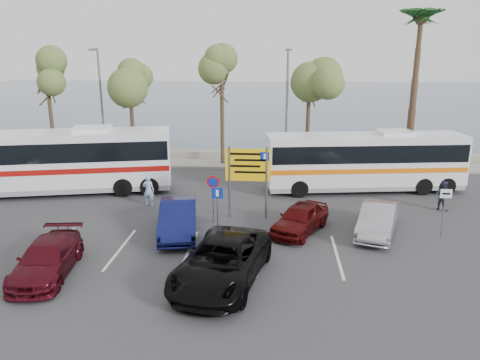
# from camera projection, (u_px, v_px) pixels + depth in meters

# --- Properties ---
(ground) EXTENTS (120.00, 120.00, 0.00)m
(ground) POSITION_uv_depth(u_px,v_px,m) (220.00, 242.00, 20.29)
(ground) COLOR #323235
(ground) RESTS_ON ground
(kerb_strip) EXTENTS (44.00, 2.40, 0.15)m
(kerb_strip) POSITION_uv_depth(u_px,v_px,m) (243.00, 164.00, 33.71)
(kerb_strip) COLOR gray
(kerb_strip) RESTS_ON ground
(seawall) EXTENTS (48.00, 0.80, 0.60)m
(seawall) POSITION_uv_depth(u_px,v_px,m) (245.00, 155.00, 35.56)
(seawall) COLOR gray
(seawall) RESTS_ON ground
(sea) EXTENTS (140.00, 140.00, 0.00)m
(sea) POSITION_uv_depth(u_px,v_px,m) (263.00, 100.00, 77.88)
(sea) COLOR #415369
(sea) RESTS_ON ground
(tree_far_left) EXTENTS (3.20, 3.20, 7.60)m
(tree_far_left) POSITION_uv_depth(u_px,v_px,m) (47.00, 75.00, 33.08)
(tree_far_left) COLOR #382619
(tree_far_left) RESTS_ON kerb_strip
(tree_left) EXTENTS (3.20, 3.20, 7.20)m
(tree_left) POSITION_uv_depth(u_px,v_px,m) (130.00, 80.00, 32.71)
(tree_left) COLOR #382619
(tree_left) RESTS_ON kerb_strip
(tree_mid) EXTENTS (3.20, 3.20, 8.00)m
(tree_mid) POSITION_uv_depth(u_px,v_px,m) (222.00, 71.00, 32.04)
(tree_mid) COLOR #382619
(tree_mid) RESTS_ON kerb_strip
(tree_right) EXTENTS (3.20, 3.20, 7.40)m
(tree_right) POSITION_uv_depth(u_px,v_px,m) (310.00, 79.00, 31.72)
(tree_right) COLOR #382619
(tree_right) RESTS_ON kerb_strip
(palm_tree) EXTENTS (4.80, 4.80, 11.20)m
(palm_tree) POSITION_uv_depth(u_px,v_px,m) (421.00, 21.00, 30.19)
(palm_tree) COLOR #382619
(palm_tree) RESTS_ON kerb_strip
(street_lamp_left) EXTENTS (0.45, 1.15, 8.01)m
(street_lamp_left) POSITION_uv_depth(u_px,v_px,m) (101.00, 101.00, 32.78)
(street_lamp_left) COLOR slate
(street_lamp_left) RESTS_ON kerb_strip
(street_lamp_right) EXTENTS (0.45, 1.15, 8.01)m
(street_lamp_right) POSITION_uv_depth(u_px,v_px,m) (287.00, 102.00, 31.80)
(street_lamp_right) COLOR slate
(street_lamp_right) RESTS_ON kerb_strip
(direction_sign) EXTENTS (2.20, 0.12, 3.60)m
(direction_sign) POSITION_uv_depth(u_px,v_px,m) (248.00, 170.00, 22.62)
(direction_sign) COLOR slate
(direction_sign) RESTS_ON ground
(sign_no_stop) EXTENTS (0.60, 0.08, 2.35)m
(sign_no_stop) POSITION_uv_depth(u_px,v_px,m) (213.00, 191.00, 22.20)
(sign_no_stop) COLOR slate
(sign_no_stop) RESTS_ON ground
(sign_parking) EXTENTS (0.50, 0.07, 2.25)m
(sign_parking) POSITION_uv_depth(u_px,v_px,m) (217.00, 204.00, 20.67)
(sign_parking) COLOR slate
(sign_parking) RESTS_ON ground
(sign_taxi) EXTENTS (0.50, 0.07, 2.20)m
(sign_taxi) POSITION_uv_depth(u_px,v_px,m) (445.00, 206.00, 20.59)
(sign_taxi) COLOR slate
(sign_taxi) RESTS_ON ground
(lane_markings) EXTENTS (12.02, 4.20, 0.01)m
(lane_markings) POSITION_uv_depth(u_px,v_px,m) (190.00, 251.00, 19.41)
(lane_markings) COLOR silver
(lane_markings) RESTS_ON ground
(coach_bus_left) EXTENTS (12.59, 5.33, 3.84)m
(coach_bus_left) POSITION_uv_depth(u_px,v_px,m) (62.00, 163.00, 26.80)
(coach_bus_left) COLOR white
(coach_bus_left) RESTS_ON ground
(coach_bus_right) EXTENTS (11.65, 4.05, 3.56)m
(coach_bus_right) POSITION_uv_depth(u_px,v_px,m) (364.00, 163.00, 27.35)
(coach_bus_right) COLOR white
(coach_bus_right) RESTS_ON ground
(car_blue) EXTENTS (2.33, 4.77, 1.51)m
(car_blue) POSITION_uv_depth(u_px,v_px,m) (178.00, 218.00, 21.04)
(car_blue) COLOR #10144B
(car_blue) RESTS_ON ground
(car_maroon) EXTENTS (2.33, 4.61, 1.28)m
(car_maroon) POSITION_uv_depth(u_px,v_px,m) (47.00, 259.00, 17.21)
(car_maroon) COLOR #4B0C16
(car_maroon) RESTS_ON ground
(car_red) EXTENTS (3.15, 4.20, 1.33)m
(car_red) POSITION_uv_depth(u_px,v_px,m) (300.00, 218.00, 21.28)
(car_red) COLOR #4B0A0B
(car_red) RESTS_ON ground
(suv_black) EXTENTS (3.67, 6.05, 1.57)m
(suv_black) POSITION_uv_depth(u_px,v_px,m) (222.00, 261.00, 16.68)
(suv_black) COLOR black
(suv_black) RESTS_ON ground
(car_silver_b) EXTENTS (2.68, 4.43, 1.38)m
(car_silver_b) POSITION_uv_depth(u_px,v_px,m) (378.00, 220.00, 21.01)
(car_silver_b) COLOR #98989D
(car_silver_b) RESTS_ON ground
(pedestrian_near) EXTENTS (0.62, 0.42, 1.67)m
(pedestrian_near) POSITION_uv_depth(u_px,v_px,m) (149.00, 190.00, 24.91)
(pedestrian_near) COLOR #95ACD8
(pedestrian_near) RESTS_ON ground
(pedestrian_far) EXTENTS (0.95, 0.96, 1.56)m
(pedestrian_far) POSITION_uv_depth(u_px,v_px,m) (443.00, 195.00, 24.22)
(pedestrian_far) COLOR #2F3247
(pedestrian_far) RESTS_ON ground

